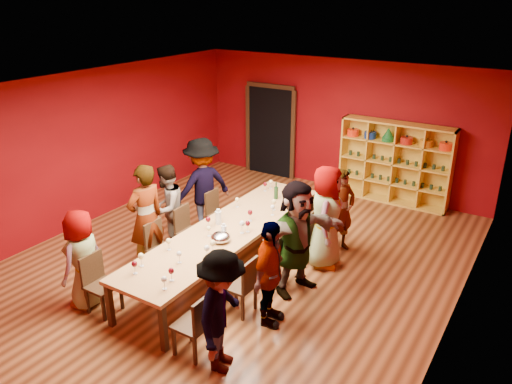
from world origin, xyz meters
TOP-DOWN VIEW (x-y plane):
  - room_shell at (0.00, 0.00)m, footprint 7.10×9.10m
  - tasting_table at (0.00, 0.00)m, footprint 1.10×4.50m
  - doorway at (-1.80, 4.43)m, footprint 1.40×0.17m
  - shelving_unit at (1.40, 4.32)m, footprint 2.40×0.40m
  - chair_person_left_0 at (-0.91, -1.98)m, footprint 0.42×0.42m
  - person_left_0 at (-1.19, -1.98)m, footprint 0.53×0.80m
  - chair_person_left_1 at (-0.91, -0.70)m, footprint 0.42×0.42m
  - person_left_1 at (-1.15, -0.70)m, footprint 0.62×0.76m
  - chair_person_left_2 at (-0.91, 0.02)m, footprint 0.42×0.42m
  - person_left_2 at (-1.35, 0.02)m, footprint 0.57×0.84m
  - chair_person_left_3 at (-0.91, 0.90)m, footprint 0.42×0.42m
  - person_left_3 at (-1.24, 0.90)m, footprint 0.91×1.30m
  - chair_person_right_0 at (0.91, -2.00)m, footprint 0.42×0.42m
  - person_right_0 at (1.31, -2.00)m, footprint 0.72×1.12m
  - chair_person_right_1 at (0.91, -0.93)m, footprint 0.42×0.42m
  - person_right_1 at (1.33, -0.93)m, footprint 0.58×0.98m
  - chair_person_right_2 at (0.91, 0.01)m, footprint 0.42×0.42m
  - person_right_2 at (1.25, 0.01)m, footprint 0.99×1.75m
  - chair_person_right_3 at (0.91, 0.96)m, footprint 0.42×0.42m
  - person_right_3 at (1.30, 0.96)m, footprint 0.70×0.97m
  - chair_person_right_4 at (0.91, 1.60)m, footprint 0.42×0.42m
  - person_right_4 at (1.32, 1.60)m, footprint 0.60×0.68m
  - wine_glass_0 at (-0.09, -0.41)m, footprint 0.07×0.07m
  - wine_glass_1 at (-0.33, -1.66)m, footprint 0.08×0.08m
  - wine_glass_2 at (0.28, -1.72)m, footprint 0.08×0.08m
  - wine_glass_3 at (-0.33, -1.09)m, footprint 0.08×0.08m
  - wine_glass_4 at (-0.27, 0.12)m, footprint 0.08×0.08m
  - wine_glass_5 at (0.26, 1.02)m, footprint 0.08×0.08m
  - wine_glass_6 at (0.30, 1.95)m, footprint 0.08×0.08m
  - wine_glass_7 at (0.35, 1.69)m, footprint 0.08×0.08m
  - wine_glass_8 at (-0.36, 0.78)m, footprint 0.07×0.07m
  - wine_glass_9 at (-0.33, 1.71)m, footprint 0.07×0.07m
  - wine_glass_10 at (-0.31, 1.89)m, footprint 0.07×0.07m
  - wine_glass_11 at (-0.27, -1.86)m, footprint 0.08×0.08m
  - wine_glass_12 at (-0.27, -0.18)m, footprint 0.08×0.08m
  - wine_glass_13 at (0.29, -0.04)m, footprint 0.09×0.09m
  - wine_glass_14 at (0.31, -0.98)m, footprint 0.09×0.09m
  - wine_glass_15 at (0.06, -1.30)m, footprint 0.08×0.08m
  - wine_glass_16 at (0.16, 0.41)m, footprint 0.08×0.08m
  - wine_glass_17 at (0.35, 0.05)m, footprint 0.08×0.08m
  - wine_glass_18 at (0.30, -0.82)m, footprint 0.09×0.09m
  - wine_glass_19 at (0.36, 0.82)m, footprint 0.08×0.08m
  - wine_glass_20 at (0.34, -1.93)m, footprint 0.08×0.08m
  - spittoon_bowl at (0.17, -0.46)m, footprint 0.31×0.31m
  - carafe_a at (-0.23, 0.04)m, footprint 0.13×0.13m
  - carafe_b at (0.12, -0.29)m, footprint 0.09×0.09m
  - wine_bottle at (0.04, 1.50)m, footprint 0.10×0.10m

SIDE VIEW (x-z plane):
  - chair_person_left_0 at x=-0.91m, z-range 0.05..0.94m
  - chair_person_left_1 at x=-0.91m, z-range 0.05..0.94m
  - chair_person_left_2 at x=-0.91m, z-range 0.05..0.94m
  - chair_person_left_3 at x=-0.91m, z-range 0.05..0.94m
  - chair_person_right_0 at x=0.91m, z-range 0.05..0.94m
  - chair_person_right_1 at x=0.91m, z-range 0.05..0.94m
  - chair_person_right_2 at x=0.91m, z-range 0.05..0.94m
  - chair_person_right_3 at x=0.91m, z-range 0.05..0.94m
  - chair_person_right_4 at x=0.91m, z-range 0.05..0.94m
  - tasting_table at x=0.00m, z-range 0.32..1.07m
  - person_left_0 at x=-1.19m, z-range 0.00..1.52m
  - person_right_4 at x=1.32m, z-range 0.00..1.54m
  - person_right_1 at x=1.33m, z-range 0.00..1.57m
  - person_left_2 at x=-1.35m, z-range 0.00..1.58m
  - person_right_0 at x=1.31m, z-range 0.00..1.61m
  - spittoon_bowl at x=0.17m, z-range 0.74..0.91m
  - carafe_b at x=0.12m, z-range 0.74..0.97m
  - carafe_a at x=-0.23m, z-range 0.74..1.00m
  - wine_bottle at x=0.04m, z-range 0.71..1.03m
  - wine_glass_0 at x=-0.09m, z-range 0.79..0.97m
  - wine_glass_10 at x=-0.31m, z-range 0.79..0.97m
  - wine_glass_9 at x=-0.33m, z-range 0.79..0.97m
  - wine_glass_8 at x=-0.36m, z-range 0.79..0.98m
  - wine_glass_15 at x=0.06m, z-range 0.79..0.98m
  - person_right_3 at x=1.30m, z-range 0.00..1.78m
  - wine_glass_4 at x=-0.27m, z-range 0.79..0.99m
  - wine_glass_3 at x=-0.33m, z-range 0.79..0.99m
  - wine_glass_20 at x=0.34m, z-range 0.79..0.99m
  - wine_glass_7 at x=0.35m, z-range 0.79..0.99m
  - wine_glass_19 at x=0.36m, z-range 0.79..0.99m
  - wine_glass_2 at x=0.28m, z-range 0.79..0.99m
  - wine_glass_6 at x=0.30m, z-range 0.80..1.00m
  - wine_glass_17 at x=0.35m, z-range 0.80..1.00m
  - wine_glass_11 at x=-0.27m, z-range 0.80..1.00m
  - wine_glass_16 at x=0.16m, z-range 0.80..1.00m
  - wine_glass_12 at x=-0.27m, z-range 0.80..1.01m
  - wine_glass_5 at x=0.26m, z-range 0.80..1.01m
  - wine_glass_1 at x=-0.33m, z-range 0.80..1.01m
  - wine_glass_14 at x=0.31m, z-range 0.80..1.01m
  - person_right_2 at x=1.25m, z-range 0.00..1.82m
  - wine_glass_13 at x=0.29m, z-range 0.80..1.02m
  - wine_glass_18 at x=0.30m, z-range 0.80..1.02m
  - person_left_1 at x=-1.15m, z-range 0.00..1.84m
  - person_left_3 at x=-1.24m, z-range 0.00..1.87m
  - shelving_unit at x=1.40m, z-range 0.08..1.88m
  - doorway at x=-1.80m, z-range -0.03..2.27m
  - room_shell at x=0.00m, z-range -0.02..3.02m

